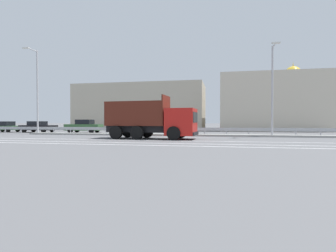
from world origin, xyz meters
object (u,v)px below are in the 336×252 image
Objects in this scene: parked_car_0 at (5,127)px; parked_car_2 at (84,126)px; church_tower at (293,98)px; parked_car_1 at (38,127)px; dump_truck at (162,123)px; street_lamp_0 at (37,88)px; street_lamp_1 at (273,86)px; median_road_sign at (116,122)px; parked_car_3 at (132,127)px.

parked_car_0 is 11.26m from parked_car_2.
parked_car_0 is at bearing -147.85° from church_tower.
dump_truck is at bearing 63.49° from parked_car_1.
dump_truck is at bearing -117.84° from church_tower.
street_lamp_0 is 23.90m from street_lamp_1.
street_lamp_0 is at bearing -137.23° from church_tower.
parked_car_1 is 6.30m from parked_car_2.
street_lamp_1 is at bearing -0.55° from median_road_sign.
dump_truck is 2.92× the size of median_road_sign.
dump_truck is 20.13m from parked_car_1.
street_lamp_1 is at bearing 0.40° from street_lamp_0.
street_lamp_1 reaches higher than parked_car_0.
dump_truck is 1.93× the size of parked_car_0.
parked_car_1 is at bearing -112.54° from dump_truck.
parked_car_0 is at bearing -92.65° from parked_car_3.
parked_car_3 is (0.48, 3.64, -0.67)m from median_road_sign.
parked_car_2 is (11.26, 0.03, 0.11)m from parked_car_0.
parked_car_2 is at bearing -89.46° from parked_car_0.
dump_truck is 1.73× the size of parked_car_3.
street_lamp_0 is at bearing -179.60° from street_lamp_1.
median_road_sign is 0.58× the size of parked_car_2.
street_lamp_0 reaches higher than median_road_sign.
parked_car_1 reaches higher than parked_car_3.
street_lamp_0 is 11.01m from parked_car_3.
median_road_sign is (-5.84, 4.60, 0.13)m from dump_truck.
median_road_sign is at bearing -130.77° from parked_car_2.
street_lamp_1 is 1.87× the size of parked_car_1.
median_road_sign is 12.97m from parked_car_1.
street_lamp_1 is (23.89, 0.16, -0.44)m from street_lamp_0.
street_lamp_0 is at bearing 36.20° from parked_car_1.
dump_truck is 39.87m from church_tower.
parked_car_1 is 0.33× the size of church_tower.
median_road_sign reaches higher than parked_car_0.
parked_car_3 is (-14.53, 3.78, -3.82)m from street_lamp_1.
street_lamp_0 is at bearing -118.61° from parked_car_0.
dump_truck reaches higher than median_road_sign.
church_tower is at bearing 155.59° from dump_truck.
dump_truck is at bearing -154.09° from street_lamp_1.
dump_truck is 14.80m from parked_car_2.
street_lamp_0 is at bearing -102.84° from dump_truck.
dump_truck is at bearing -38.24° from median_road_sign.
street_lamp_1 is 15.50m from parked_car_3.
dump_truck is 10.71m from street_lamp_1.
parked_car_0 is (-23.05, 8.91, -0.56)m from dump_truck.
dump_truck is 0.82× the size of street_lamp_0.
median_road_sign is 0.59× the size of parked_car_3.
street_lamp_1 is at bearing -106.75° from parked_car_2.
dump_truck is 1.70× the size of parked_car_2.
parked_car_0 is at bearing 172.13° from street_lamp_1.
parked_car_1 is at bearing 170.93° from street_lamp_1.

